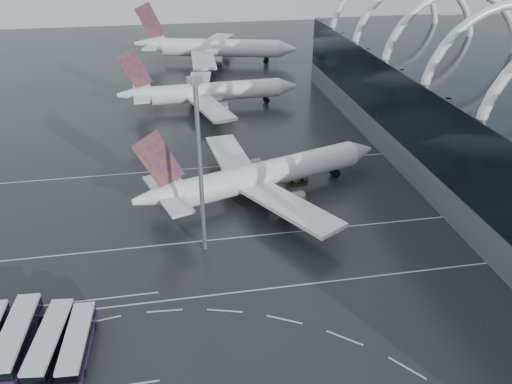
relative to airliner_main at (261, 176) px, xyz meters
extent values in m
plane|color=black|center=(-9.88, -25.41, -4.39)|extent=(420.00, 420.00, 0.00)
torus|color=white|center=(48.12, 2.59, 13.61)|extent=(33.80, 1.80, 33.80)
torus|color=white|center=(48.12, 21.59, 13.61)|extent=(33.80, 1.80, 33.80)
torus|color=white|center=(48.12, 40.59, 13.61)|extent=(33.80, 1.80, 33.80)
torus|color=white|center=(48.12, 59.59, 13.61)|extent=(33.80, 1.80, 33.80)
cube|color=beige|center=(-9.88, -27.41, -4.39)|extent=(120.00, 0.25, 0.01)
cube|color=beige|center=(-9.88, -13.41, -4.39)|extent=(120.00, 0.25, 0.01)
cube|color=beige|center=(-9.88, 14.59, -4.39)|extent=(120.00, 0.25, 0.01)
cube|color=beige|center=(-33.88, -25.41, -4.39)|extent=(28.00, 0.25, 0.01)
cylinder|color=white|center=(2.51, 0.83, 0.16)|extent=(37.01, 16.59, 5.18)
cone|color=white|center=(22.74, 7.50, 0.16)|extent=(6.71, 6.59, 5.18)
cone|color=white|center=(-19.42, -6.41, 1.05)|extent=(10.10, 7.71, 5.18)
cube|color=#411762|center=(-18.58, -6.13, 7.66)|extent=(8.33, 3.20, 10.97)
cube|color=white|center=(-17.73, -5.85, 1.05)|extent=(8.84, 16.51, 0.45)
cube|color=white|center=(2.61, -10.88, -0.37)|extent=(16.64, 22.42, 0.71)
cube|color=white|center=(-4.38, 10.30, -0.37)|extent=(8.64, 22.86, 0.71)
cylinder|color=slate|center=(4.18, -7.08, -1.98)|extent=(5.61, 4.42, 3.03)
cylinder|color=slate|center=(-0.86, 8.17, -1.98)|extent=(5.61, 4.42, 3.03)
cube|color=black|center=(-0.88, -0.29, -3.41)|extent=(11.96, 8.78, 1.96)
cylinder|color=white|center=(-2.72, 53.52, 0.20)|extent=(36.55, 7.25, 5.22)
cone|color=white|center=(18.11, 54.69, 0.20)|extent=(5.69, 5.52, 5.22)
cone|color=white|center=(-25.34, 52.26, 1.10)|extent=(9.29, 5.72, 5.22)
cube|color=#411762|center=(-24.44, 52.31, 7.77)|extent=(8.69, 1.02, 11.07)
cube|color=white|center=(-23.55, 52.36, 1.10)|extent=(4.95, 16.41, 0.45)
cube|color=white|center=(-5.69, 42.08, -0.34)|extent=(11.99, 23.38, 0.72)
cube|color=white|center=(-6.94, 64.56, -0.34)|extent=(9.67, 23.22, 0.72)
cylinder|color=slate|center=(-3.16, 45.38, -1.96)|extent=(5.12, 3.33, 3.06)
cylinder|color=slate|center=(-4.07, 61.57, -1.96)|extent=(5.12, 3.33, 3.06)
cube|color=black|center=(-6.31, 53.32, -3.40)|extent=(11.11, 6.36, 1.98)
cylinder|color=white|center=(4.13, 102.39, 1.17)|extent=(42.65, 16.43, 6.32)
cone|color=white|center=(27.86, 96.45, 1.17)|extent=(7.88, 7.72, 6.32)
cone|color=white|center=(-21.71, 108.86, 2.26)|extent=(12.11, 8.78, 6.32)
cube|color=#411762|center=(-20.65, 108.60, 10.33)|extent=(10.35, 3.19, 13.40)
cube|color=white|center=(-19.60, 108.33, 2.26)|extent=(9.52, 20.23, 0.55)
cube|color=white|center=(-3.41, 90.23, 0.52)|extent=(8.60, 27.51, 0.87)
cube|color=white|center=(3.21, 116.67, 0.52)|extent=(18.83, 27.83, 0.87)
cylinder|color=slate|center=(0.69, 93.14, -1.45)|extent=(6.72, 5.05, 3.71)
cylinder|color=slate|center=(5.46, 112.17, -1.45)|extent=(6.72, 5.05, 3.71)
cube|color=black|center=(-0.10, 103.45, -3.19)|extent=(14.38, 9.95, 2.40)
cylinder|color=black|center=(-39.51, -29.57, -3.89)|extent=(0.38, 1.02, 1.01)
cube|color=#29143F|center=(-37.22, -33.20, -3.47)|extent=(3.72, 13.38, 1.12)
cube|color=black|center=(-37.22, -33.20, -2.25)|extent=(3.76, 13.12, 1.32)
cube|color=silver|center=(-37.22, -33.20, -1.36)|extent=(3.72, 13.38, 0.46)
cylinder|color=black|center=(-36.05, -37.51, -3.88)|extent=(0.42, 1.04, 1.02)
cylinder|color=black|center=(-35.56, -29.06, -3.88)|extent=(0.42, 1.04, 1.02)
cylinder|color=black|center=(-38.39, -28.89, -3.88)|extent=(0.42, 1.04, 1.02)
cube|color=#29143F|center=(-33.03, -34.55, -3.52)|extent=(4.35, 12.87, 1.07)
cube|color=black|center=(-33.03, -34.55, -2.35)|extent=(4.37, 12.62, 1.26)
cube|color=silver|center=(-33.03, -34.55, -1.50)|extent=(4.35, 12.87, 0.44)
cylinder|color=black|center=(-32.19, -38.72, -3.90)|extent=(0.46, 1.00, 0.97)
cylinder|color=black|center=(-34.87, -38.39, -3.90)|extent=(0.46, 1.00, 0.97)
cylinder|color=black|center=(-31.19, -30.71, -3.90)|extent=(0.46, 1.00, 0.97)
cylinder|color=black|center=(-33.87, -30.37, -3.90)|extent=(0.46, 1.00, 0.97)
cube|color=#29143F|center=(-29.67, -35.26, -3.56)|extent=(3.33, 12.09, 1.01)
cube|color=black|center=(-29.67, -35.26, -2.46)|extent=(3.37, 11.85, 1.20)
cube|color=silver|center=(-29.67, -35.26, -1.65)|extent=(3.33, 12.09, 0.41)
cylinder|color=black|center=(-28.60, -39.16, -3.93)|extent=(0.37, 0.94, 0.92)
cylinder|color=black|center=(-31.16, -39.02, -3.93)|extent=(0.37, 0.94, 0.92)
cylinder|color=black|center=(-28.18, -31.51, -3.93)|extent=(0.37, 0.94, 0.92)
cylinder|color=black|center=(-30.74, -31.37, -3.93)|extent=(0.37, 0.94, 0.92)
cylinder|color=gray|center=(-12.25, -15.59, 9.49)|extent=(0.69, 0.69, 27.77)
cube|color=gray|center=(-12.25, -15.59, 23.68)|extent=(2.18, 2.18, 0.79)
cube|color=white|center=(-12.25, -15.59, 23.38)|extent=(1.98, 1.98, 0.40)
cube|color=gold|center=(6.98, -2.35, -3.72)|extent=(2.44, 1.44, 1.33)
cube|color=slate|center=(9.59, 5.51, -3.71)|extent=(2.49, 1.47, 1.36)
cube|color=gold|center=(7.36, 5.02, -3.73)|extent=(2.43, 1.44, 1.33)
camera|label=1|loc=(-15.83, -83.36, 43.38)|focal=35.00mm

